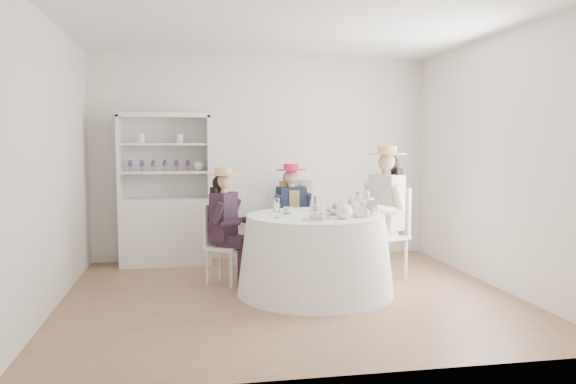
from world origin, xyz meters
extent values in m
plane|color=brown|center=(0.00, 0.00, 0.00)|extent=(4.50, 4.50, 0.00)
plane|color=white|center=(0.00, 0.00, 2.70)|extent=(4.50, 4.50, 0.00)
plane|color=silver|center=(0.00, 2.00, 1.35)|extent=(4.50, 0.00, 4.50)
plane|color=silver|center=(0.00, -2.00, 1.35)|extent=(4.50, 0.00, 4.50)
plane|color=silver|center=(-2.25, 0.00, 1.35)|extent=(0.00, 4.50, 4.50)
plane|color=silver|center=(2.25, 0.00, 1.35)|extent=(0.00, 4.50, 4.50)
cone|color=white|center=(0.28, 0.07, 0.40)|extent=(1.61, 1.61, 0.79)
cylinder|color=white|center=(0.28, 0.07, 0.80)|extent=(1.41, 1.41, 0.02)
cube|color=silver|center=(-1.28, 1.75, 0.43)|extent=(1.21, 0.80, 0.85)
cube|color=silver|center=(-1.28, 1.94, 1.37)|extent=(1.07, 0.44, 1.04)
cube|color=silver|center=(-1.28, 1.75, 1.89)|extent=(1.21, 0.80, 0.06)
cube|color=silver|center=(-1.83, 1.75, 1.37)|extent=(0.19, 0.41, 1.04)
cube|color=silver|center=(-0.74, 1.75, 1.37)|extent=(0.19, 0.41, 1.04)
cube|color=silver|center=(-1.28, 1.75, 1.18)|extent=(1.12, 0.73, 0.03)
cube|color=silver|center=(-1.28, 1.75, 1.53)|extent=(1.12, 0.73, 0.03)
sphere|color=white|center=(-0.86, 1.75, 1.26)|extent=(0.13, 0.13, 0.13)
cube|color=silver|center=(0.46, 1.75, 0.37)|extent=(0.48, 0.48, 0.73)
cylinder|color=black|center=(0.46, 1.75, 0.89)|extent=(0.38, 0.38, 0.32)
cube|color=silver|center=(-0.61, 0.61, 0.41)|extent=(0.50, 0.50, 0.04)
cylinder|color=silver|center=(-0.56, 0.41, 0.20)|extent=(0.03, 0.03, 0.40)
cylinder|color=silver|center=(-0.40, 0.65, 0.20)|extent=(0.03, 0.03, 0.40)
cylinder|color=silver|center=(-0.81, 0.56, 0.20)|extent=(0.03, 0.03, 0.40)
cylinder|color=silver|center=(-0.65, 0.81, 0.20)|extent=(0.03, 0.03, 0.40)
cube|color=silver|center=(-0.74, 0.69, 0.65)|extent=(0.21, 0.31, 0.45)
cube|color=black|center=(-0.62, 0.62, 0.74)|extent=(0.33, 0.37, 0.53)
cube|color=black|center=(-0.56, 0.48, 0.48)|extent=(0.32, 0.27, 0.11)
cylinder|color=black|center=(-0.45, 0.41, 0.21)|extent=(0.09, 0.09, 0.42)
cylinder|color=black|center=(-0.69, 0.44, 0.81)|extent=(0.18, 0.15, 0.25)
cube|color=black|center=(-0.47, 0.62, 0.48)|extent=(0.32, 0.27, 0.11)
cylinder|color=black|center=(-0.36, 0.55, 0.21)|extent=(0.09, 0.09, 0.42)
cylinder|color=black|center=(-0.49, 0.75, 0.81)|extent=(0.18, 0.15, 0.25)
cylinder|color=#D8A889|center=(-0.62, 0.62, 1.03)|extent=(0.08, 0.08, 0.07)
sphere|color=#D8A889|center=(-0.62, 0.62, 1.13)|extent=(0.17, 0.17, 0.17)
sphere|color=black|center=(-0.66, 0.64, 1.11)|extent=(0.17, 0.17, 0.17)
cube|color=black|center=(-0.68, 0.65, 0.90)|extent=(0.18, 0.22, 0.35)
cylinder|color=tan|center=(-0.62, 0.62, 1.21)|extent=(0.36, 0.36, 0.01)
cylinder|color=tan|center=(-0.62, 0.62, 1.24)|extent=(0.18, 0.18, 0.07)
cube|color=silver|center=(0.23, 1.11, 0.41)|extent=(0.44, 0.44, 0.04)
cylinder|color=silver|center=(0.11, 0.93, 0.20)|extent=(0.03, 0.03, 0.41)
cylinder|color=silver|center=(0.40, 0.99, 0.20)|extent=(0.03, 0.03, 0.41)
cylinder|color=silver|center=(0.05, 1.22, 0.20)|extent=(0.03, 0.03, 0.41)
cylinder|color=silver|center=(0.34, 1.28, 0.20)|extent=(0.03, 0.03, 0.41)
cube|color=silver|center=(0.19, 1.27, 0.66)|extent=(0.35, 0.10, 0.46)
cube|color=#1B2237|center=(0.22, 1.12, 0.76)|extent=(0.36, 0.25, 0.53)
cube|color=tan|center=(0.22, 1.12, 0.76)|extent=(0.17, 0.23, 0.46)
cube|color=#1B2237|center=(0.17, 0.98, 0.49)|extent=(0.18, 0.33, 0.11)
cylinder|color=#1B2237|center=(0.20, 0.85, 0.21)|extent=(0.09, 0.09, 0.42)
cylinder|color=#1B2237|center=(0.04, 1.05, 0.82)|extent=(0.11, 0.17, 0.25)
cube|color=#1B2237|center=(0.33, 1.01, 0.49)|extent=(0.18, 0.33, 0.11)
cylinder|color=#1B2237|center=(0.36, 0.89, 0.21)|extent=(0.09, 0.09, 0.42)
cylinder|color=#1B2237|center=(0.42, 1.13, 0.82)|extent=(0.11, 0.17, 0.25)
cylinder|color=#D8A889|center=(0.22, 1.12, 1.04)|extent=(0.08, 0.08, 0.07)
sphere|color=#D8A889|center=(0.22, 1.12, 1.14)|extent=(0.18, 0.18, 0.18)
sphere|color=tan|center=(0.21, 1.16, 1.13)|extent=(0.18, 0.18, 0.18)
cube|color=tan|center=(0.21, 1.20, 0.91)|extent=(0.23, 0.12, 0.35)
cylinder|color=#DD2153|center=(0.22, 1.12, 1.23)|extent=(0.37, 0.37, 0.01)
cylinder|color=#DD2153|center=(0.22, 1.12, 1.26)|extent=(0.18, 0.18, 0.07)
cube|color=silver|center=(1.20, 0.55, 0.48)|extent=(0.56, 0.56, 0.04)
cylinder|color=silver|center=(0.98, 0.64, 0.24)|extent=(0.04, 0.04, 0.47)
cylinder|color=silver|center=(1.11, 0.32, 0.24)|extent=(0.04, 0.04, 0.47)
cylinder|color=silver|center=(1.29, 0.77, 0.24)|extent=(0.04, 0.04, 0.47)
cylinder|color=silver|center=(1.43, 0.46, 0.24)|extent=(0.04, 0.04, 0.47)
cube|color=silver|center=(1.38, 0.62, 0.77)|extent=(0.19, 0.39, 0.54)
cube|color=beige|center=(1.22, 0.56, 0.88)|extent=(0.35, 0.44, 0.62)
cube|color=beige|center=(1.05, 0.59, 0.57)|extent=(0.39, 0.27, 0.13)
cylinder|color=beige|center=(0.91, 0.53, 0.25)|extent=(0.11, 0.11, 0.49)
cylinder|color=beige|center=(1.10, 0.74, 0.95)|extent=(0.21, 0.16, 0.30)
cube|color=beige|center=(1.12, 0.41, 0.57)|extent=(0.39, 0.27, 0.13)
cylinder|color=beige|center=(0.98, 0.35, 0.25)|extent=(0.11, 0.11, 0.49)
cylinder|color=beige|center=(1.27, 0.33, 0.95)|extent=(0.21, 0.16, 0.30)
cylinder|color=#D8A889|center=(1.22, 0.56, 1.21)|extent=(0.10, 0.10, 0.09)
sphere|color=#D8A889|center=(1.22, 0.56, 1.33)|extent=(0.20, 0.20, 0.20)
sphere|color=black|center=(1.27, 0.57, 1.31)|extent=(0.20, 0.20, 0.20)
cube|color=black|center=(1.30, 0.59, 1.06)|extent=(0.18, 0.27, 0.41)
cylinder|color=tan|center=(1.22, 0.56, 1.43)|extent=(0.43, 0.43, 0.01)
cylinder|color=tan|center=(1.22, 0.56, 1.47)|extent=(0.21, 0.21, 0.09)
cube|color=silver|center=(-0.27, 1.30, 0.44)|extent=(0.40, 0.40, 0.04)
cylinder|color=silver|center=(-0.12, 1.45, 0.21)|extent=(0.03, 0.03, 0.43)
cylinder|color=silver|center=(-0.43, 1.46, 0.21)|extent=(0.03, 0.03, 0.43)
cylinder|color=silver|center=(-0.12, 1.14, 0.21)|extent=(0.03, 0.03, 0.43)
cylinder|color=silver|center=(-0.43, 1.15, 0.21)|extent=(0.03, 0.03, 0.43)
cube|color=silver|center=(-0.28, 1.12, 0.70)|extent=(0.37, 0.04, 0.49)
imported|color=white|center=(0.01, 0.16, 0.85)|extent=(0.11, 0.11, 0.07)
imported|color=white|center=(0.33, 0.34, 0.85)|extent=(0.10, 0.10, 0.07)
imported|color=white|center=(0.49, 0.22, 0.85)|extent=(0.09, 0.09, 0.07)
imported|color=white|center=(0.50, 0.05, 0.84)|extent=(0.25, 0.25, 0.05)
sphere|color=pink|center=(0.54, 0.00, 0.89)|extent=(0.06, 0.06, 0.06)
sphere|color=white|center=(0.53, 0.03, 0.89)|extent=(0.06, 0.06, 0.06)
sphere|color=pink|center=(0.49, 0.05, 0.89)|extent=(0.06, 0.06, 0.06)
sphere|color=white|center=(0.46, 0.04, 0.89)|extent=(0.06, 0.06, 0.06)
sphere|color=pink|center=(0.44, 0.02, 0.89)|extent=(0.06, 0.06, 0.06)
sphere|color=white|center=(0.44, -0.02, 0.89)|extent=(0.06, 0.06, 0.06)
sphere|color=pink|center=(0.46, -0.05, 0.89)|extent=(0.06, 0.06, 0.06)
sphere|color=white|center=(0.49, -0.06, 0.89)|extent=(0.06, 0.06, 0.06)
sphere|color=pink|center=(0.53, -0.04, 0.89)|extent=(0.06, 0.06, 0.06)
sphere|color=white|center=(0.48, -0.27, 0.89)|extent=(0.17, 0.17, 0.17)
cylinder|color=white|center=(0.58, -0.27, 0.90)|extent=(0.10, 0.03, 0.08)
cylinder|color=white|center=(0.48, -0.27, 0.97)|extent=(0.04, 0.04, 0.02)
cylinder|color=white|center=(0.22, -0.29, 0.82)|extent=(0.28, 0.28, 0.01)
cube|color=beige|center=(0.16, -0.31, 0.84)|extent=(0.07, 0.04, 0.03)
cube|color=beige|center=(0.22, -0.29, 0.86)|extent=(0.07, 0.06, 0.03)
cube|color=beige|center=(0.27, -0.27, 0.84)|extent=(0.08, 0.07, 0.03)
cube|color=beige|center=(0.20, -0.25, 0.86)|extent=(0.08, 0.08, 0.03)
cube|color=beige|center=(0.25, -0.33, 0.84)|extent=(0.07, 0.08, 0.03)
cylinder|color=white|center=(0.73, -0.12, 0.82)|extent=(0.27, 0.27, 0.01)
cylinder|color=white|center=(0.73, -0.12, 0.90)|extent=(0.02, 0.02, 0.18)
cylinder|color=white|center=(0.73, -0.12, 0.99)|extent=(0.20, 0.20, 0.01)
camera|label=1|loc=(-1.01, -5.49, 1.55)|focal=35.00mm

